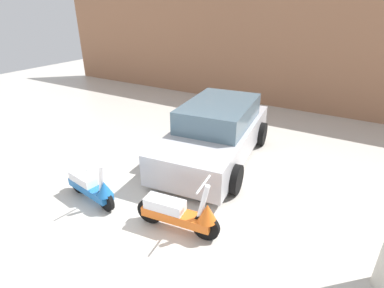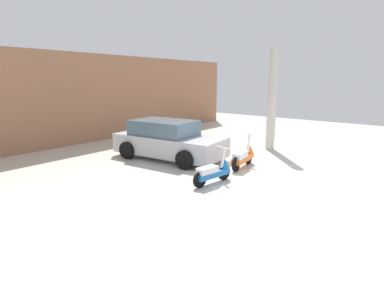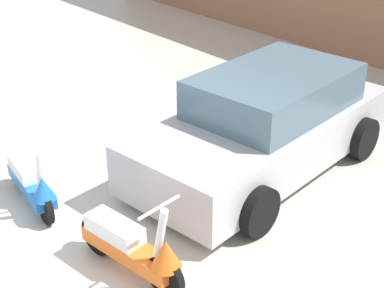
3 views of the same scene
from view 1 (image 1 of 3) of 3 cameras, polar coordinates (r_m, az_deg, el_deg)
ground_plane at (r=5.13m, az=-16.45°, el=-18.29°), size 28.00×28.00×0.00m
wall_back at (r=11.18m, az=15.60°, el=16.74°), size 19.60×0.12×3.91m
scooter_front_left at (r=5.96m, az=-18.57°, el=-7.71°), size 1.36×0.51×0.95m
scooter_front_right at (r=4.98m, az=-2.23°, el=-13.00°), size 1.48×0.54×1.03m
car_rear_left at (r=7.16m, az=4.63°, el=2.18°), size 2.29×4.16×1.35m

